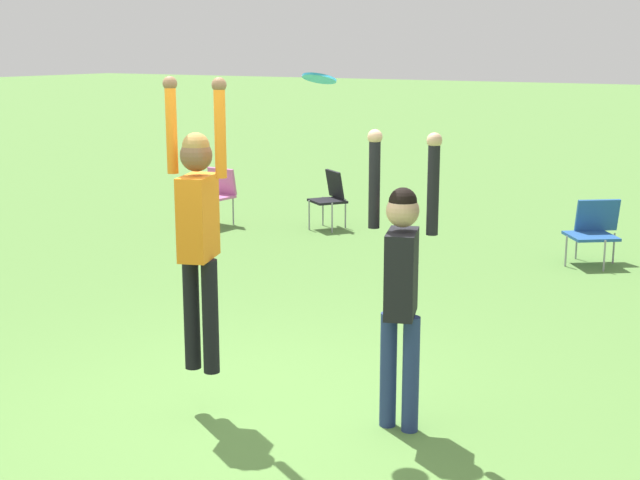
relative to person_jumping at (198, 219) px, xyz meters
name	(u,v)px	position (x,y,z in m)	size (l,w,h in m)	color
ground_plane	(253,415)	(0.35, 0.14, -1.48)	(120.00, 120.00, 0.00)	#56843D
person_jumping	(198,219)	(0.00, 0.00, 0.00)	(0.54, 0.43, 2.15)	black
person_defending	(401,276)	(1.38, 0.50, -0.34)	(0.55, 0.44, 2.14)	navy
frisbee	(319,78)	(0.75, 0.44, 1.00)	(0.24, 0.24, 0.09)	#2D9EDB
camping_chair_0	(594,228)	(1.27, 6.23, -1.03)	(0.77, 0.85, 0.80)	gray
camping_chair_2	(217,191)	(-4.29, 5.74, -0.96)	(0.55, 0.58, 0.86)	gray
camping_chair_3	(331,194)	(-2.68, 6.43, -0.97)	(0.65, 0.71, 0.86)	gray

